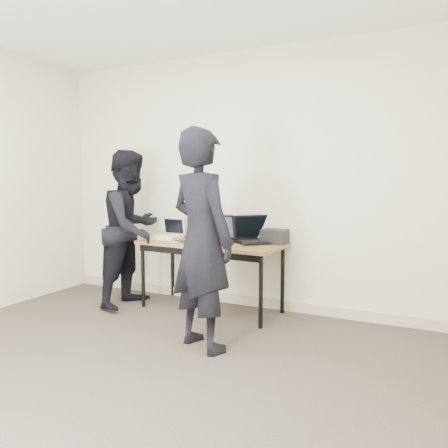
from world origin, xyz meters
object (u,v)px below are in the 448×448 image
Objects in this scene: leather_satchel at (206,227)px; desk at (210,248)px; laptop_beige at (169,235)px; person_observer at (132,228)px; laptop_right at (254,236)px; equipment_box at (275,236)px; laptop_center at (215,237)px; person_typist at (202,240)px.

desk is at bearing -61.63° from leather_satchel.
laptop_beige is 0.41m from leather_satchel.
desk is 0.92× the size of person_observer.
person_observer is at bearing 150.83° from laptop_right.
leather_satchel reaches higher than equipment_box.
person_observer reaches higher than laptop_right.
laptop_beige is at bearing -179.44° from desk.
laptop_center is at bearing -80.35° from person_observer.
person_typist reaches higher than desk.
laptop_beige is 1.17m from equipment_box.
laptop_center is at bearing 163.47° from laptop_right.
equipment_box is 0.14× the size of person_typist.
desk is 0.90m from person_observer.
laptop_beige is 0.17× the size of person_observer.
person_observer is (-0.92, -0.16, 0.05)m from laptop_center.
person_observer is (-1.49, -0.38, 0.05)m from equipment_box.
laptop_center is at bearing -2.89° from laptop_beige.
leather_satchel is 1.56× the size of equipment_box.
person_typist reaches higher than laptop_center.
desk is at bearing -0.72° from laptop_beige.
person_typist is (0.93, -0.95, 0.12)m from laptop_beige.
laptop_beige is at bearing -159.56° from leather_satchel.
laptop_right is 1.09m from person_typist.
leather_satchel is at bearing 32.43° from laptop_beige.
equipment_box is (0.81, -0.04, -0.06)m from leather_satchel.
laptop_center is 0.73× the size of laptop_right.
laptop_center is at bearing -47.06° from person_typist.
laptop_beige reaches higher than desk.
person_typist is 1.47m from person_observer.
laptop_right is at bearing -74.92° from person_observer.
leather_satchel reaches higher than laptop_beige.
person_typist reaches higher than laptop_right.
person_observer is at bearing -145.57° from laptop_beige.
person_typist is (-0.01, -1.09, 0.10)m from laptop_right.
desk is 0.34m from leather_satchel.
laptop_beige is at bearing 143.84° from laptop_right.
laptop_right reaches higher than leather_satchel.
person_observer is at bearing -164.34° from desk.
equipment_box is at bearing 17.73° from laptop_center.
leather_satchel is at bearing 130.27° from laptop_center.
laptop_beige is at bearing -171.89° from equipment_box.
laptop_right is (0.36, 0.19, -0.00)m from laptop_center.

